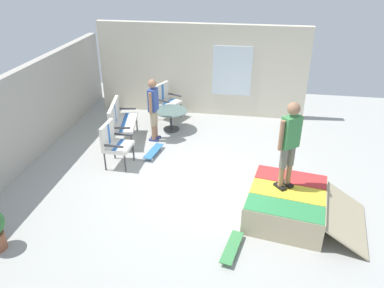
% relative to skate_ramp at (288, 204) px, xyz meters
% --- Properties ---
extents(ground_plane, '(12.00, 12.00, 0.10)m').
position_rel_skate_ramp_xyz_m(ground_plane, '(0.91, 1.78, -0.33)').
color(ground_plane, '#A8A8A3').
extents(back_wall_cinderblock, '(9.00, 0.20, 2.12)m').
position_rel_skate_ramp_xyz_m(back_wall_cinderblock, '(0.91, 5.78, 0.78)').
color(back_wall_cinderblock, '#ADA89E').
rests_on(back_wall_cinderblock, ground_plane).
extents(house_facade, '(0.23, 6.00, 2.61)m').
position_rel_skate_ramp_xyz_m(house_facade, '(4.71, 2.27, 1.03)').
color(house_facade, beige).
rests_on(house_facade, ground_plane).
extents(skate_ramp, '(1.85, 2.29, 0.55)m').
position_rel_skate_ramp_xyz_m(skate_ramp, '(0.00, 0.00, 0.00)').
color(skate_ramp, tan).
rests_on(skate_ramp, ground_plane).
extents(patio_bench, '(1.33, 0.77, 1.02)m').
position_rel_skate_ramp_xyz_m(patio_bench, '(2.48, 4.02, 0.34)').
color(patio_bench, '#38383D').
rests_on(patio_bench, ground_plane).
extents(patio_chair_near_house, '(0.79, 0.75, 1.02)m').
position_rel_skate_ramp_xyz_m(patio_chair_near_house, '(4.13, 3.23, 0.34)').
color(patio_chair_near_house, '#38383D').
rests_on(patio_chair_near_house, ground_plane).
extents(patio_chair_by_wall, '(0.64, 0.57, 1.02)m').
position_rel_skate_ramp_xyz_m(patio_chair_by_wall, '(1.29, 3.75, 0.34)').
color(patio_chair_by_wall, '#38383D').
rests_on(patio_chair_by_wall, ground_plane).
extents(patio_table, '(0.90, 0.90, 0.57)m').
position_rel_skate_ramp_xyz_m(patio_table, '(3.34, 2.89, 0.13)').
color(patio_table, '#38383D').
rests_on(patio_table, ground_plane).
extents(person_watching, '(0.48, 0.26, 1.62)m').
position_rel_skate_ramp_xyz_m(person_watching, '(2.69, 3.19, 0.66)').
color(person_watching, navy).
rests_on(person_watching, ground_plane).
extents(person_skater, '(0.36, 0.39, 1.63)m').
position_rel_skate_ramp_xyz_m(person_skater, '(0.15, 0.10, 1.22)').
color(person_skater, black).
rests_on(person_skater, skate_ramp).
extents(skateboard_by_bench, '(0.82, 0.32, 0.10)m').
position_rel_skate_ramp_xyz_m(skateboard_by_bench, '(1.90, 3.01, -0.19)').
color(skateboard_by_bench, '#3372B2').
rests_on(skateboard_by_bench, ground_plane).
extents(skateboard_spare, '(0.82, 0.36, 0.10)m').
position_rel_skate_ramp_xyz_m(skateboard_spare, '(-1.07, 0.93, -0.19)').
color(skateboard_spare, '#3F8C4C').
rests_on(skateboard_spare, ground_plane).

